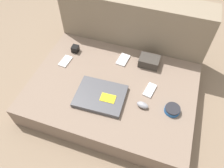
{
  "coord_description": "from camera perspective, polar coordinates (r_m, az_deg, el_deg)",
  "views": [
    {
      "loc": [
        0.28,
        -0.81,
        1.26
      ],
      "look_at": [
        0.0,
        0.0,
        0.17
      ],
      "focal_mm": 35.0,
      "sensor_mm": 36.0,
      "label": 1
    }
  ],
  "objects": [
    {
      "name": "speaker_puck",
      "position": [
        1.33,
        15.48,
        -6.47
      ],
      "size": [
        0.09,
        0.09,
        0.03
      ],
      "color": "#1E569E",
      "rests_on": "couch_seat"
    },
    {
      "name": "phone_black",
      "position": [
        1.39,
        9.85,
        -1.58
      ],
      "size": [
        0.07,
        0.12,
        0.01
      ],
      "rotation": [
        0.0,
        0.0,
        -0.18
      ],
      "color": "silver",
      "rests_on": "couch_seat"
    },
    {
      "name": "couch_backrest",
      "position": [
        1.66,
        5.53,
        14.12
      ],
      "size": [
        1.06,
        0.2,
        0.5
      ],
      "color": "#7F705B",
      "rests_on": "ground_plane"
    },
    {
      "name": "phone_small",
      "position": [
        1.55,
        2.92,
        6.34
      ],
      "size": [
        0.08,
        0.12,
        0.01
      ],
      "rotation": [
        0.0,
        0.0,
        -0.11
      ],
      "color": "silver",
      "rests_on": "couch_seat"
    },
    {
      "name": "couch_seat",
      "position": [
        1.46,
        0.0,
        -2.35
      ],
      "size": [
        1.06,
        0.76,
        0.15
      ],
      "color": "#7A6656",
      "rests_on": "ground_plane"
    },
    {
      "name": "camera_pouch",
      "position": [
        1.52,
        9.67,
        5.86
      ],
      "size": [
        0.14,
        0.1,
        0.06
      ],
      "color": "#38332D",
      "rests_on": "couch_seat"
    },
    {
      "name": "laptop",
      "position": [
        1.34,
        -3.03,
        -3.14
      ],
      "size": [
        0.31,
        0.25,
        0.03
      ],
      "rotation": [
        0.0,
        0.0,
        0.05
      ],
      "color": "#47474C",
      "rests_on": "couch_seat"
    },
    {
      "name": "computer_mouse",
      "position": [
        1.31,
        7.99,
        -5.48
      ],
      "size": [
        0.08,
        0.05,
        0.03
      ],
      "rotation": [
        0.0,
        0.0,
        -0.17
      ],
      "color": "gray",
      "rests_on": "couch_seat"
    },
    {
      "name": "ground_plane",
      "position": [
        1.53,
        0.0,
        -4.04
      ],
      "size": [
        8.0,
        8.0,
        0.0
      ],
      "primitive_type": "plane",
      "color": "#7A6651"
    },
    {
      "name": "charger_brick",
      "position": [
        1.63,
        -9.58,
        9.04
      ],
      "size": [
        0.05,
        0.05,
        0.05
      ],
      "color": "black",
      "rests_on": "couch_seat"
    },
    {
      "name": "phone_silver",
      "position": [
        1.57,
        -12.04,
        5.85
      ],
      "size": [
        0.07,
        0.11,
        0.01
      ],
      "rotation": [
        0.0,
        0.0,
        -0.08
      ],
      "color": "silver",
      "rests_on": "couch_seat"
    }
  ]
}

